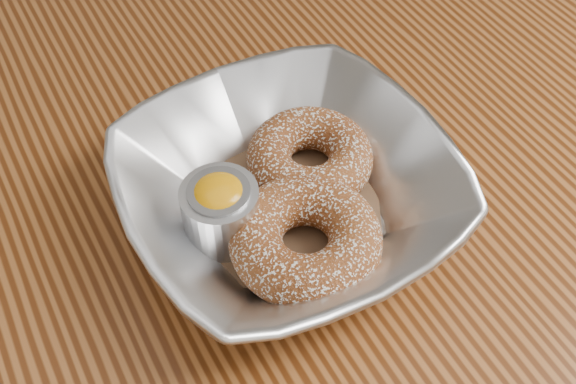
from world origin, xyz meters
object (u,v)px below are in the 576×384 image
serving_bowl (288,191)px  donut_back (310,158)px  donut_front (305,239)px  ramekin (221,210)px  table (308,193)px

serving_bowl → donut_back: size_ratio=2.46×
donut_front → ramekin: size_ratio=1.94×
donut_front → serving_bowl: bearing=76.9°
table → donut_front: donut_front is taller
ramekin → donut_front: bearing=-47.9°
ramekin → table: bearing=31.3°
donut_back → donut_front: donut_front is taller
table → donut_front: (-0.08, -0.12, 0.13)m
table → ramekin: size_ratio=20.76×
donut_back → donut_front: 0.08m
table → donut_front: size_ratio=10.70×
serving_bowl → table: bearing=49.3°
donut_front → ramekin: bearing=132.1°
donut_back → donut_front: bearing=-122.6°
serving_bowl → donut_back: (0.03, 0.02, -0.00)m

